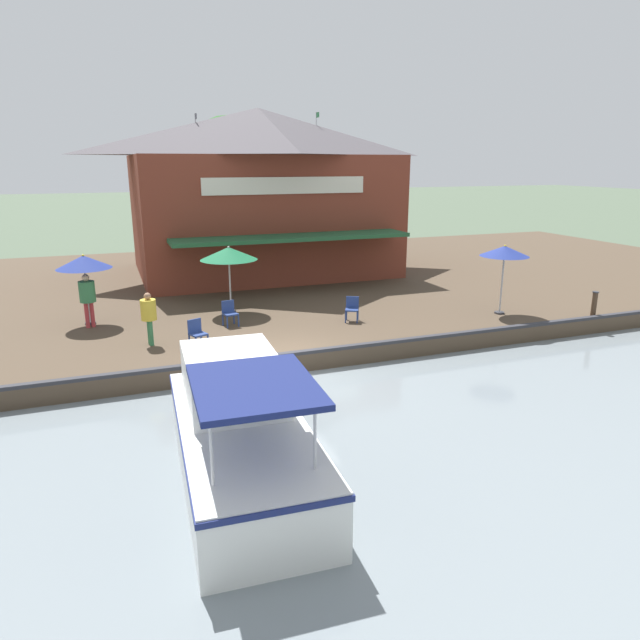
# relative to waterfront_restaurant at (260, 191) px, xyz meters

# --- Properties ---
(ground_plane) EXTENTS (220.00, 220.00, 0.00)m
(ground_plane) POSITION_rel_waterfront_restaurant_xyz_m (13.24, -2.85, -4.59)
(ground_plane) COLOR #4C5B47
(quay_deck) EXTENTS (22.00, 56.00, 0.60)m
(quay_deck) POSITION_rel_waterfront_restaurant_xyz_m (2.24, -2.85, -4.29)
(quay_deck) COLOR #4C3D2D
(quay_deck) RESTS_ON ground
(quay_edge_fender) EXTENTS (0.20, 50.40, 0.10)m
(quay_edge_fender) POSITION_rel_waterfront_restaurant_xyz_m (13.14, -2.85, -3.94)
(quay_edge_fender) COLOR #2D2D33
(quay_edge_fender) RESTS_ON quay_deck
(waterfront_restaurant) EXTENTS (10.58, 12.46, 7.83)m
(waterfront_restaurant) POSITION_rel_waterfront_restaurant_xyz_m (0.00, 0.00, 0.00)
(waterfront_restaurant) COLOR brown
(waterfront_restaurant) RESTS_ON quay_deck
(patio_umbrella_mid_patio_right) EXTENTS (1.73, 1.73, 2.52)m
(patio_umbrella_mid_patio_right) POSITION_rel_waterfront_restaurant_xyz_m (11.35, 5.91, -1.71)
(patio_umbrella_mid_patio_right) COLOR #B7B7B7
(patio_umbrella_mid_patio_right) RESTS_ON quay_deck
(patio_umbrella_by_entrance) EXTENTS (2.06, 2.06, 2.45)m
(patio_umbrella_by_entrance) POSITION_rel_waterfront_restaurant_xyz_m (7.72, -3.25, -1.81)
(patio_umbrella_by_entrance) COLOR #B7B7B7
(patio_umbrella_by_entrance) RESTS_ON quay_deck
(patio_umbrella_near_quay_edge) EXTENTS (1.79, 1.79, 2.40)m
(patio_umbrella_near_quay_edge) POSITION_rel_waterfront_restaurant_xyz_m (7.61, -8.09, -1.85)
(patio_umbrella_near_quay_edge) COLOR #B7B7B7
(patio_umbrella_near_quay_edge) RESTS_ON quay_deck
(cafe_chair_beside_entrance) EXTENTS (0.51, 0.51, 0.85)m
(cafe_chair_beside_entrance) POSITION_rel_waterfront_restaurant_xyz_m (9.47, -3.66, -3.51)
(cafe_chair_beside_entrance) COLOR navy
(cafe_chair_beside_entrance) RESTS_ON quay_deck
(cafe_chair_far_corner_seat) EXTENTS (0.60, 0.60, 0.85)m
(cafe_chair_far_corner_seat) POSITION_rel_waterfront_restaurant_xyz_m (10.39, 0.44, -3.51)
(cafe_chair_far_corner_seat) COLOR navy
(cafe_chair_far_corner_seat) RESTS_ON quay_deck
(cafe_chair_back_row_seat) EXTENTS (0.57, 0.57, 0.85)m
(cafe_chair_back_row_seat) POSITION_rel_waterfront_restaurant_xyz_m (11.45, -5.06, -3.51)
(cafe_chair_back_row_seat) COLOR navy
(cafe_chair_back_row_seat) RESTS_ON quay_deck
(person_near_entrance) EXTENTS (0.51, 0.51, 1.81)m
(person_near_entrance) POSITION_rel_waterfront_restaurant_xyz_m (8.03, -8.08, -2.84)
(person_near_entrance) COLOR #B23338
(person_near_entrance) RESTS_ON quay_deck
(person_at_quay_edge) EXTENTS (0.46, 0.46, 1.61)m
(person_at_quay_edge) POSITION_rel_waterfront_restaurant_xyz_m (10.70, -6.34, -2.98)
(person_at_quay_edge) COLOR #337547
(person_at_quay_edge) RESTS_ON quay_deck
(motorboat_fourth_along) EXTENTS (6.92, 2.61, 2.50)m
(motorboat_fourth_along) POSITION_rel_waterfront_restaurant_xyz_m (17.60, -5.23, -3.66)
(motorboat_fourth_along) COLOR white
(motorboat_fourth_along) RESTS_ON river_water
(mooring_post) EXTENTS (0.22, 0.22, 0.92)m
(mooring_post) POSITION_rel_waterfront_restaurant_xyz_m (12.89, 8.76, -3.52)
(mooring_post) COLOR #473323
(mooring_post) RESTS_ON quay_deck
(tree_behind_restaurant) EXTENTS (4.74, 4.52, 7.74)m
(tree_behind_restaurant) POSITION_rel_waterfront_restaurant_xyz_m (-3.29, -0.91, 1.36)
(tree_behind_restaurant) COLOR brown
(tree_behind_restaurant) RESTS_ON quay_deck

